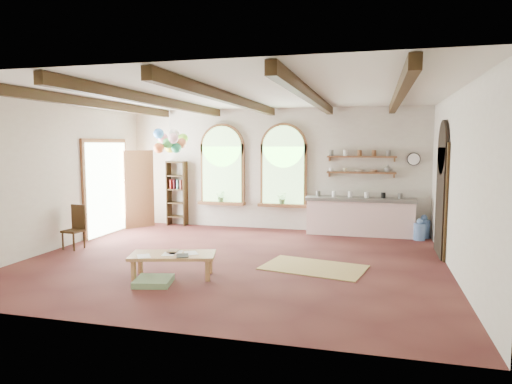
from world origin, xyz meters
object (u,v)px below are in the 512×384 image
(side_chair, at_px, (74,236))
(balloon_cluster, at_px, (170,141))
(kitchen_counter, at_px, (360,216))
(coffee_table, at_px, (173,256))

(side_chair, relative_size, balloon_cluster, 0.82)
(kitchen_counter, relative_size, coffee_table, 1.73)
(kitchen_counter, bearing_deg, coffee_table, -122.99)
(kitchen_counter, relative_size, balloon_cluster, 2.31)
(side_chair, bearing_deg, kitchen_counter, 27.86)
(coffee_table, bearing_deg, kitchen_counter, 57.01)
(side_chair, bearing_deg, balloon_cluster, 61.11)
(side_chair, height_order, balloon_cluster, balloon_cluster)
(balloon_cluster, bearing_deg, coffee_table, -64.58)
(coffee_table, xyz_separation_m, side_chair, (-2.98, 1.42, -0.09))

